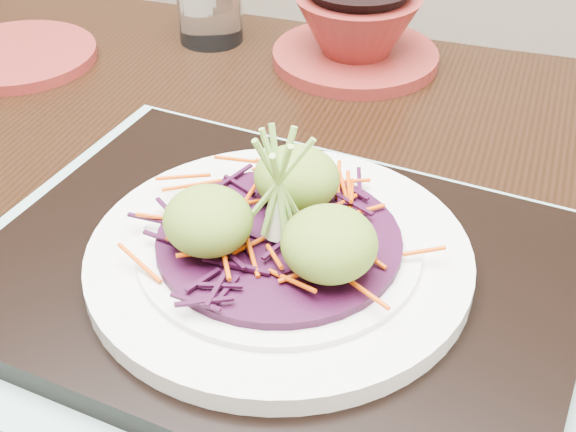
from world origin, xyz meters
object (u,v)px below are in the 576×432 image
(serving_tray, at_px, (279,276))
(terracotta_bowl_set, at_px, (356,33))
(dining_table, at_px, (269,324))
(white_plate, at_px, (279,256))
(terracotta_side_plate, at_px, (18,56))

(serving_tray, relative_size, terracotta_bowl_set, 1.96)
(serving_tray, bearing_deg, dining_table, 123.64)
(white_plate, distance_m, terracotta_side_plate, 0.46)
(serving_tray, height_order, terracotta_bowl_set, terracotta_bowl_set)
(terracotta_bowl_set, bearing_deg, serving_tray, -84.85)
(serving_tray, xyz_separation_m, terracotta_bowl_set, (-0.03, 0.37, 0.02))
(dining_table, distance_m, white_plate, 0.14)
(white_plate, xyz_separation_m, terracotta_bowl_set, (-0.03, 0.37, 0.00))
(dining_table, bearing_deg, terracotta_side_plate, 151.18)
(serving_tray, relative_size, terracotta_side_plate, 2.44)
(white_plate, bearing_deg, serving_tray, 180.00)
(serving_tray, xyz_separation_m, terracotta_side_plate, (-0.37, 0.26, -0.01))
(terracotta_side_plate, bearing_deg, terracotta_bowl_set, 16.58)
(terracotta_bowl_set, bearing_deg, white_plate, -84.85)
(serving_tray, distance_m, terracotta_side_plate, 0.46)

